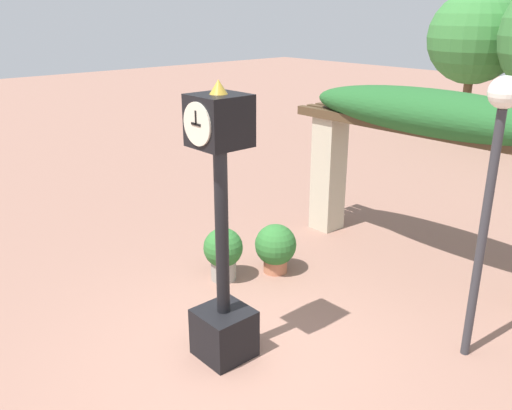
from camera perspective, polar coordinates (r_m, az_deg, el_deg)
ground_plane at (r=6.71m, az=-1.45°, el=-15.36°), size 60.00×60.00×0.00m
pedestal_clock at (r=6.00m, az=-3.59°, el=-4.11°), size 0.59×0.59×3.22m
pergola at (r=8.57m, az=18.15°, el=7.24°), size 5.07×1.06×2.78m
potted_plant_near_left at (r=8.38m, az=2.07°, el=-4.41°), size 0.64×0.64×0.78m
potted_plant_near_right at (r=8.15m, az=-3.47°, el=-4.91°), size 0.59×0.59×0.82m
lamp_post at (r=6.21m, az=23.79°, el=4.29°), size 0.34×0.34×3.26m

